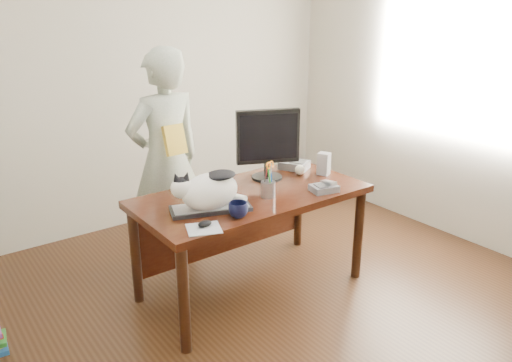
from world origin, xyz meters
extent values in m
plane|color=black|center=(0.00, 0.00, 0.00)|extent=(4.50, 4.50, 0.00)
plane|color=beige|center=(0.00, 2.25, 1.35)|extent=(4.00, 0.00, 4.00)
plane|color=beige|center=(2.00, 0.00, 1.35)|extent=(0.00, 4.50, 4.50)
cube|color=black|center=(0.00, 0.60, 0.72)|extent=(1.60, 0.80, 0.05)
cylinder|color=black|center=(-0.74, 0.26, 0.35)|extent=(0.07, 0.07, 0.70)
cylinder|color=black|center=(0.74, 0.26, 0.35)|extent=(0.07, 0.07, 0.70)
cylinder|color=black|center=(-0.74, 0.94, 0.35)|extent=(0.07, 0.07, 0.70)
cylinder|color=black|center=(0.74, 0.94, 0.35)|extent=(0.07, 0.07, 0.70)
cube|color=black|center=(0.00, 0.96, 0.40)|extent=(1.45, 0.03, 0.50)
cube|color=black|center=(-0.39, 0.50, 0.76)|extent=(0.54, 0.35, 0.02)
cube|color=#B0AFB5|center=(-0.39, 0.50, 0.78)|extent=(0.49, 0.31, 0.01)
ellipsoid|color=white|center=(-0.39, 0.50, 0.88)|extent=(0.44, 0.35, 0.23)
ellipsoid|color=white|center=(-0.57, 0.54, 0.93)|extent=(0.18, 0.17, 0.13)
ellipsoid|color=black|center=(-0.57, 0.54, 0.97)|extent=(0.12, 0.12, 0.05)
cone|color=black|center=(-0.60, 0.54, 1.00)|extent=(0.08, 0.07, 0.08)
cone|color=black|center=(-0.54, 0.52, 1.00)|extent=(0.08, 0.08, 0.08)
ellipsoid|color=black|center=(-0.33, 0.48, 0.98)|extent=(0.24, 0.22, 0.05)
cylinder|color=white|center=(-0.20, 0.49, 0.80)|extent=(0.07, 0.16, 0.05)
cylinder|color=black|center=(0.27, 0.78, 0.76)|extent=(0.30, 0.30, 0.02)
cylinder|color=black|center=(0.27, 0.78, 0.82)|extent=(0.06, 0.06, 0.10)
cube|color=black|center=(0.26, 0.76, 1.08)|extent=(0.45, 0.23, 0.39)
cube|color=black|center=(0.25, 0.73, 1.08)|extent=(0.39, 0.17, 0.33)
cylinder|color=gray|center=(0.04, 0.47, 0.80)|extent=(0.12, 0.12, 0.11)
cylinder|color=black|center=(0.02, 0.48, 0.90)|extent=(0.02, 0.04, 0.16)
cylinder|color=#0C43B1|center=(0.06, 0.46, 0.90)|extent=(0.02, 0.04, 0.16)
cylinder|color=#B3191A|center=(0.04, 0.49, 0.90)|extent=(0.02, 0.04, 0.16)
cylinder|color=#1B881E|center=(0.04, 0.45, 0.90)|extent=(0.03, 0.03, 0.16)
cylinder|color=#BABABF|center=(0.05, 0.47, 0.91)|extent=(0.02, 0.03, 0.12)
cylinder|color=#BABABF|center=(0.06, 0.47, 0.91)|extent=(0.02, 0.03, 0.12)
torus|color=orange|center=(0.04, 0.46, 0.97)|extent=(0.05, 0.03, 0.05)
torus|color=orange|center=(0.07, 0.47, 0.97)|extent=(0.05, 0.03, 0.05)
cube|color=#B6BBC3|center=(-0.57, 0.29, 0.75)|extent=(0.24, 0.23, 0.00)
ellipsoid|color=black|center=(-0.55, 0.31, 0.77)|extent=(0.10, 0.08, 0.04)
imported|color=black|center=(-0.31, 0.31, 0.80)|extent=(0.16, 0.16, 0.10)
cube|color=slate|center=(0.42, 0.32, 0.77)|extent=(0.20, 0.17, 0.05)
cube|color=#434346|center=(0.39, 0.32, 0.80)|extent=(0.09, 0.10, 0.01)
cube|color=#BABABF|center=(0.46, 0.32, 0.81)|extent=(0.08, 0.16, 0.05)
cube|color=gray|center=(0.68, 0.59, 0.83)|extent=(0.10, 0.11, 0.17)
sphere|color=white|center=(0.52, 0.69, 0.79)|extent=(0.08, 0.08, 0.08)
cube|color=#431214|center=(-0.15, 0.89, 0.77)|extent=(0.24, 0.20, 0.03)
cube|color=#4F2F1B|center=(-0.14, 0.88, 0.80)|extent=(0.23, 0.20, 0.03)
cube|color=silver|center=(-0.15, 0.89, 0.82)|extent=(0.15, 0.13, 0.02)
cube|color=slate|center=(0.59, 0.84, 0.78)|extent=(0.25, 0.27, 0.06)
cube|color=#434346|center=(0.60, 0.81, 0.81)|extent=(0.15, 0.15, 0.01)
imported|color=beige|center=(-0.28, 1.34, 0.85)|extent=(0.65, 0.45, 1.70)
cube|color=gold|center=(-0.28, 1.17, 1.05)|extent=(0.17, 0.11, 0.22)
camera|label=1|loc=(-1.89, -2.00, 1.97)|focal=35.00mm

